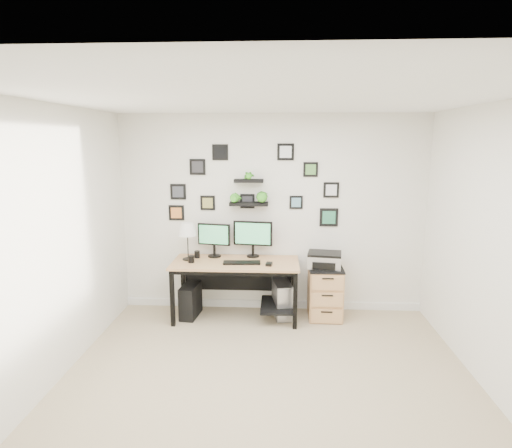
# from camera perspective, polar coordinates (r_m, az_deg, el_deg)

# --- Properties ---
(room) EXTENTS (4.00, 4.00, 4.00)m
(room) POSITION_cam_1_polar(r_m,az_deg,el_deg) (5.97, 2.06, -10.61)
(room) COLOR tan
(room) RESTS_ON ground
(desk) EXTENTS (1.60, 0.70, 0.75)m
(desk) POSITION_cam_1_polar(r_m,az_deg,el_deg) (5.50, -2.33, -6.18)
(desk) COLOR tan
(desk) RESTS_ON ground
(monitor_left) EXTENTS (0.43, 0.20, 0.44)m
(monitor_left) POSITION_cam_1_polar(r_m,az_deg,el_deg) (5.61, -5.62, -1.81)
(monitor_left) COLOR black
(monitor_left) RESTS_ON desk
(monitor_right) EXTENTS (0.51, 0.19, 0.48)m
(monitor_right) POSITION_cam_1_polar(r_m,az_deg,el_deg) (5.58, -0.42, -1.59)
(monitor_right) COLOR black
(monitor_right) RESTS_ON desk
(keyboard) EXTENTS (0.47, 0.17, 0.02)m
(keyboard) POSITION_cam_1_polar(r_m,az_deg,el_deg) (5.35, -1.90, -5.17)
(keyboard) COLOR black
(keyboard) RESTS_ON desk
(mouse) EXTENTS (0.09, 0.12, 0.03)m
(mouse) POSITION_cam_1_polar(r_m,az_deg,el_deg) (5.27, 1.74, -5.36)
(mouse) COLOR black
(mouse) RESTS_ON desk
(table_lamp) EXTENTS (0.24, 0.24, 0.48)m
(table_lamp) POSITION_cam_1_polar(r_m,az_deg,el_deg) (5.50, -9.14, -0.82)
(table_lamp) COLOR black
(table_lamp) RESTS_ON desk
(mug) EXTENTS (0.08, 0.08, 0.09)m
(mug) POSITION_cam_1_polar(r_m,az_deg,el_deg) (5.44, -8.63, -4.65)
(mug) COLOR black
(mug) RESTS_ON desk
(pen_cup) EXTENTS (0.07, 0.07, 0.09)m
(pen_cup) POSITION_cam_1_polar(r_m,az_deg,el_deg) (5.65, -7.86, -4.03)
(pen_cup) COLOR black
(pen_cup) RESTS_ON desk
(pc_tower_black) EXTENTS (0.24, 0.44, 0.42)m
(pc_tower_black) POSITION_cam_1_polar(r_m,az_deg,el_deg) (5.71, -8.72, -10.06)
(pc_tower_black) COLOR black
(pc_tower_black) RESTS_ON ground
(pc_tower_grey) EXTENTS (0.28, 0.49, 0.46)m
(pc_tower_grey) POSITION_cam_1_polar(r_m,az_deg,el_deg) (5.65, 3.50, -9.97)
(pc_tower_grey) COLOR gray
(pc_tower_grey) RESTS_ON ground
(file_cabinet) EXTENTS (0.43, 0.53, 0.67)m
(file_cabinet) POSITION_cam_1_polar(r_m,az_deg,el_deg) (5.66, 9.18, -8.93)
(file_cabinet) COLOR tan
(file_cabinet) RESTS_ON ground
(printer) EXTENTS (0.46, 0.39, 0.19)m
(printer) POSITION_cam_1_polar(r_m,az_deg,el_deg) (5.52, 9.11, -4.74)
(printer) COLOR silver
(printer) RESTS_ON file_cabinet
(wall_decor) EXTENTS (2.24, 0.18, 1.07)m
(wall_decor) POSITION_cam_1_polar(r_m,az_deg,el_deg) (5.54, -0.69, 4.72)
(wall_decor) COLOR black
(wall_decor) RESTS_ON ground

